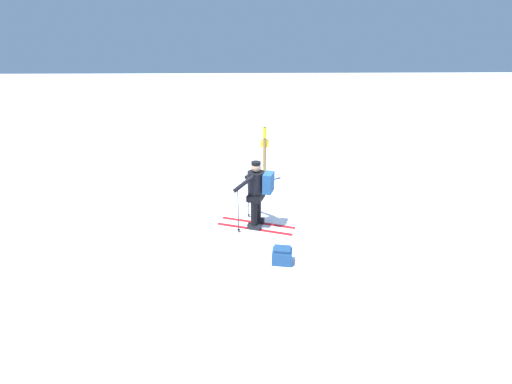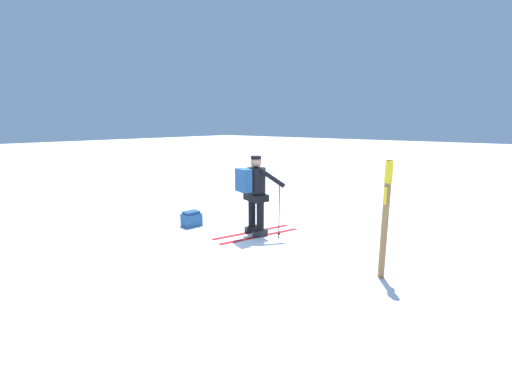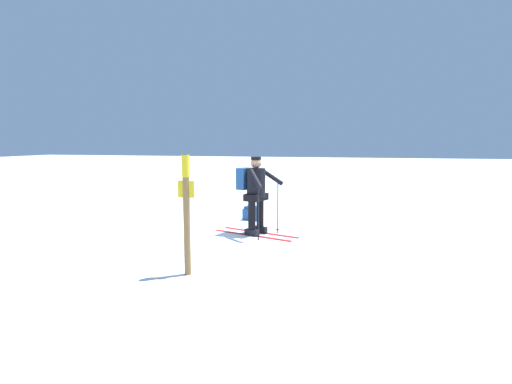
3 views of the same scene
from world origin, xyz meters
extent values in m
plane|color=white|center=(0.00, 0.00, 0.00)|extent=(80.00, 80.00, 0.00)
cube|color=red|center=(0.23, 0.16, 0.01)|extent=(1.75, 0.66, 0.01)
cube|color=black|center=(0.23, 0.16, 0.07)|extent=(0.32, 0.20, 0.12)
cylinder|color=black|center=(0.23, 0.16, 0.45)|extent=(0.15, 0.15, 0.65)
cube|color=red|center=(0.13, -0.14, 0.01)|extent=(1.75, 0.66, 0.01)
cube|color=black|center=(0.13, -0.14, 0.07)|extent=(0.32, 0.20, 0.12)
cylinder|color=black|center=(0.13, -0.14, 0.45)|extent=(0.15, 0.15, 0.65)
cube|color=black|center=(0.18, 0.01, 0.78)|extent=(0.45, 0.54, 0.14)
cylinder|color=black|center=(0.18, 0.01, 1.07)|extent=(0.38, 0.38, 0.59)
sphere|color=tan|center=(0.18, 0.01, 1.47)|extent=(0.22, 0.22, 0.22)
cylinder|color=black|center=(0.18, 0.01, 1.57)|extent=(0.21, 0.21, 0.06)
cube|color=navy|center=(-0.09, 0.10, 1.14)|extent=(0.29, 0.39, 0.45)
cylinder|color=black|center=(0.59, 0.27, 0.55)|extent=(0.02, 0.02, 1.09)
cylinder|color=black|center=(0.59, 0.27, 0.06)|extent=(0.07, 0.07, 0.01)
cylinder|color=black|center=(0.46, 0.24, 1.18)|extent=(0.51, 0.22, 0.38)
cylinder|color=black|center=(0.35, -0.44, 0.55)|extent=(0.02, 0.02, 1.09)
cylinder|color=black|center=(0.35, -0.44, 0.06)|extent=(0.07, 0.07, 0.01)
cylinder|color=black|center=(0.26, -0.34, 1.18)|extent=(0.38, 0.45, 0.38)
cube|color=navy|center=(-0.28, 1.47, 0.14)|extent=(0.43, 0.36, 0.28)
cube|color=navy|center=(-0.28, 1.47, 0.31)|extent=(0.36, 0.29, 0.06)
cylinder|color=olive|center=(-0.16, -2.66, 0.86)|extent=(0.09, 0.09, 1.72)
cylinder|color=yellow|center=(-0.16, -2.66, 1.57)|extent=(0.11, 0.11, 0.31)
cube|color=yellow|center=(-0.16, -2.66, 1.24)|extent=(0.24, 0.04, 0.24)
camera|label=1|loc=(0.42, 7.05, 4.03)|focal=24.00mm
camera|label=2|loc=(-4.95, -4.24, 2.23)|focal=24.00mm
camera|label=3|loc=(2.15, -7.82, 1.91)|focal=28.00mm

